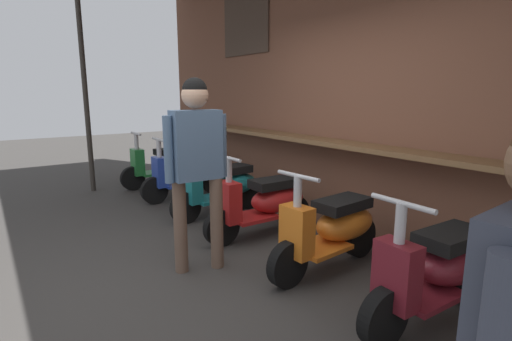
% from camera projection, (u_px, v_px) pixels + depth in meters
% --- Properties ---
extents(ground_plane, '(25.91, 25.91, 0.00)m').
position_uv_depth(ground_plane, '(205.00, 278.00, 3.46)').
color(ground_plane, '#383533').
extents(market_stall_facade, '(9.25, 2.31, 3.88)m').
position_uv_depth(market_stall_facade, '(359.00, 44.00, 4.10)').
color(market_stall_facade, brown).
rests_on(market_stall_facade, ground_plane).
extents(scooter_green, '(0.46, 1.40, 0.97)m').
position_uv_depth(scooter_green, '(165.00, 164.00, 6.83)').
color(scooter_green, '#237533').
rests_on(scooter_green, ground_plane).
extents(scooter_blue, '(0.46, 1.40, 0.97)m').
position_uv_depth(scooter_blue, '(190.00, 174.00, 6.02)').
color(scooter_blue, '#233D9E').
rests_on(scooter_blue, ground_plane).
extents(scooter_teal, '(0.49, 1.40, 0.97)m').
position_uv_depth(scooter_teal, '(224.00, 186.00, 5.21)').
color(scooter_teal, '#197075').
rests_on(scooter_teal, ground_plane).
extents(scooter_red, '(0.46, 1.40, 0.97)m').
position_uv_depth(scooter_red, '(266.00, 202.00, 4.44)').
color(scooter_red, red).
rests_on(scooter_red, ground_plane).
extents(scooter_orange, '(0.49, 1.40, 0.97)m').
position_uv_depth(scooter_orange, '(333.00, 228.00, 3.60)').
color(scooter_orange, orange).
rests_on(scooter_orange, ground_plane).
extents(scooter_maroon, '(0.46, 1.40, 0.97)m').
position_uv_depth(scooter_maroon, '(439.00, 269.00, 2.77)').
color(scooter_maroon, maroon).
rests_on(scooter_maroon, ground_plane).
extents(shopper_browsing, '(0.23, 0.59, 1.75)m').
position_uv_depth(shopper_browsing, '(197.00, 154.00, 3.43)').
color(shopper_browsing, brown).
rests_on(shopper_browsing, ground_plane).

